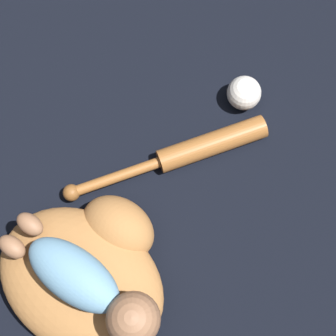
% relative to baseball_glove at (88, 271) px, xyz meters
% --- Properties ---
extents(ground_plane, '(6.00, 6.00, 0.00)m').
position_rel_baseball_glove_xyz_m(ground_plane, '(-0.05, -0.03, -0.05)').
color(ground_plane, black).
extents(baseball_glove, '(0.41, 0.38, 0.11)m').
position_rel_baseball_glove_xyz_m(baseball_glove, '(0.00, 0.00, 0.00)').
color(baseball_glove, '#A8703D').
rests_on(baseball_glove, ground).
extents(baby_figure, '(0.33, 0.19, 0.10)m').
position_rel_baseball_glove_xyz_m(baby_figure, '(0.03, -0.03, 0.09)').
color(baby_figure, '#6693B2').
rests_on(baby_figure, baseball_glove).
extents(baseball_bat, '(0.39, 0.29, 0.05)m').
position_rel_baseball_glove_xyz_m(baseball_bat, '(0.14, 0.30, -0.03)').
color(baseball_bat, '#9E602D').
rests_on(baseball_bat, ground).
extents(baseball, '(0.08, 0.08, 0.08)m').
position_rel_baseball_glove_xyz_m(baseball, '(0.22, 0.46, -0.02)').
color(baseball, white).
rests_on(baseball, ground).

